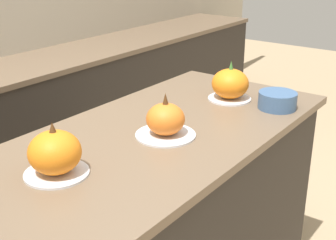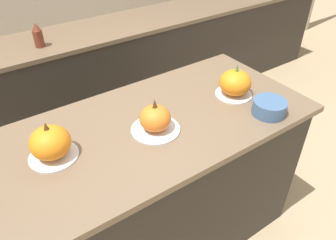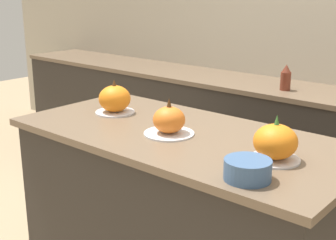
{
  "view_description": "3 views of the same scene",
  "coord_description": "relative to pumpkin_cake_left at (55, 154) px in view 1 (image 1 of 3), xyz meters",
  "views": [
    {
      "loc": [
        -1.37,
        -1.07,
        1.67
      ],
      "look_at": [
        0.0,
        -0.05,
        1.0
      ],
      "focal_mm": 50.0,
      "sensor_mm": 36.0,
      "label": 1
    },
    {
      "loc": [
        -0.69,
        -1.12,
        1.92
      ],
      "look_at": [
        0.05,
        -0.05,
        0.97
      ],
      "focal_mm": 35.0,
      "sensor_mm": 36.0,
      "label": 2
    },
    {
      "loc": [
        1.33,
        -1.65,
        1.63
      ],
      "look_at": [
        -0.08,
        -0.0,
        0.99
      ],
      "focal_mm": 50.0,
      "sensor_mm": 36.0,
      "label": 3
    }
  ],
  "objects": [
    {
      "name": "pumpkin_cake_left",
      "position": [
        0.0,
        0.0,
        0.0
      ],
      "size": [
        0.21,
        0.21,
        0.19
      ],
      "color": "silver",
      "rests_on": "kitchen_island"
    },
    {
      "name": "mixing_bowl",
      "position": [
        1.03,
        -0.31,
        -0.04
      ],
      "size": [
        0.17,
        0.17,
        0.08
      ],
      "color": "#3D5B84",
      "rests_on": "kitchen_island"
    },
    {
      "name": "pumpkin_cake_center",
      "position": [
        0.47,
        -0.1,
        -0.01
      ],
      "size": [
        0.24,
        0.24,
        0.18
      ],
      "color": "silver",
      "rests_on": "kitchen_island"
    },
    {
      "name": "pumpkin_cake_right",
      "position": [
        1.01,
        -0.08,
        -0.0
      ],
      "size": [
        0.21,
        0.21,
        0.19
      ],
      "color": "silver",
      "rests_on": "kitchen_island"
    },
    {
      "name": "kitchen_island",
      "position": [
        0.5,
        -0.04,
        -0.54
      ],
      "size": [
        1.66,
        0.8,
        0.94
      ],
      "color": "#2D2823",
      "rests_on": "ground_plane"
    }
  ]
}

